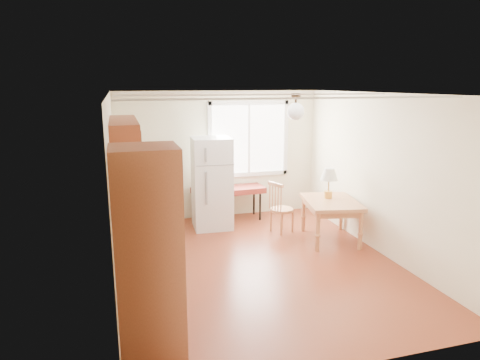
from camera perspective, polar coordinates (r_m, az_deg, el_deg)
name	(u,v)px	position (r m, az deg, el deg)	size (l,w,h in m)	color
room_shell	(259,182)	(6.12, 2.60, -0.33)	(4.60, 5.60, 2.62)	#5E2113
kitchen_run	(141,236)	(5.33, -13.09, -7.27)	(0.65, 3.40, 2.20)	brown
window_unit	(249,139)	(8.57, 1.18, 5.48)	(1.64, 0.05, 1.51)	white
pendant_light	(296,110)	(6.60, 7.42, 9.19)	(0.26, 0.26, 0.40)	black
refrigerator	(212,183)	(7.89, -3.79, -0.41)	(0.73, 0.74, 1.68)	silver
bench	(228,191)	(8.35, -1.57, -1.48)	(1.43, 0.57, 0.65)	maroon
dining_table	(331,206)	(7.43, 12.05, -3.43)	(1.04, 1.26, 0.70)	#B27044
chair	(279,205)	(7.65, 5.16, -3.29)	(0.45, 0.45, 0.92)	#B27044
table_lamp	(329,177)	(7.46, 11.78, 0.45)	(0.30, 0.30, 0.52)	gold
coffee_maker	(141,230)	(4.91, -13.02, -6.48)	(0.24, 0.29, 0.39)	black
kettle	(132,223)	(5.27, -14.16, -5.64)	(0.13, 0.13, 0.26)	red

